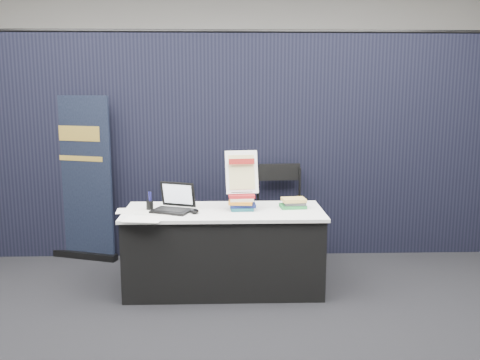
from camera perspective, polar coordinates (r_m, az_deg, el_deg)
name	(u,v)px	position (r m, az deg, el deg)	size (l,w,h in m)	color
floor	(224,313)	(4.57, -1.69, -14.04)	(8.00, 8.00, 0.00)	black
wall_back	(223,93)	(8.17, -1.85, 9.30)	(8.00, 0.02, 3.50)	beige
drape_partition	(223,147)	(5.81, -1.80, 3.51)	(6.00, 0.08, 2.40)	black
display_table	(224,250)	(4.95, -1.73, -7.44)	(1.80, 0.75, 0.75)	black
laptop	(172,205)	(4.84, -7.29, -2.61)	(0.39, 0.37, 0.25)	black
mouse	(195,211)	(4.74, -4.87, -3.32)	(0.08, 0.12, 0.04)	black
brochure_left	(134,211)	(4.91, -11.27, -3.22)	(0.31, 0.22, 0.00)	silver
brochure_mid	(143,219)	(4.59, -10.29, -4.14)	(0.31, 0.22, 0.00)	white
brochure_right	(156,212)	(4.83, -8.95, -3.37)	(0.34, 0.24, 0.00)	silver
pen_cup	(150,205)	(4.91, -9.60, -2.69)	(0.06, 0.06, 0.08)	black
book_stack_tall	(242,202)	(4.84, 0.19, -2.35)	(0.22, 0.17, 0.15)	#175059
book_stack_short	(294,203)	(4.94, 5.81, -2.46)	(0.22, 0.17, 0.09)	#217D39
info_sign	(242,173)	(4.82, 0.18, 0.80)	(0.31, 0.16, 0.40)	black
pullup_banner	(82,188)	(5.96, -16.48, -0.81)	(0.74, 0.33, 1.76)	black
stacking_chair	(280,210)	(5.61, 4.34, -3.21)	(0.50, 0.51, 1.04)	black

